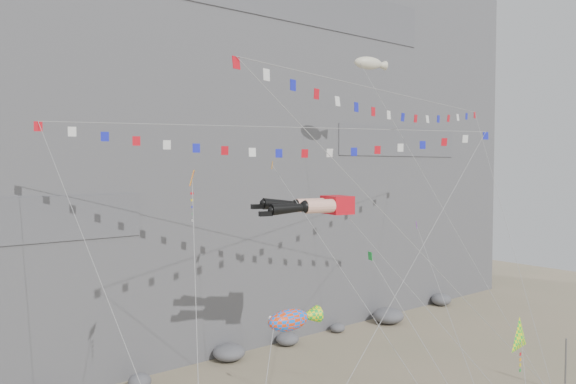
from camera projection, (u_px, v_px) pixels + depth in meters
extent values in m
cube|color=slate|center=(144.00, 69.00, 55.13)|extent=(80.00, 28.00, 50.00)
cylinder|color=slate|center=(566.00, 366.00, 38.16)|extent=(0.12, 0.12, 3.77)
cube|color=red|center=(337.00, 205.00, 36.01)|extent=(1.79, 2.20, 1.15)
cylinder|color=#F6B199|center=(319.00, 206.00, 34.72)|extent=(2.08, 1.23, 0.85)
sphere|color=black|center=(305.00, 207.00, 34.27)|extent=(0.78, 0.78, 0.78)
cone|color=black|center=(289.00, 208.00, 33.75)|extent=(2.43, 1.17, 0.80)
cube|color=black|center=(265.00, 214.00, 33.05)|extent=(0.81, 0.48, 0.28)
cylinder|color=#F6B199|center=(310.00, 205.00, 35.74)|extent=(2.08, 1.23, 0.85)
sphere|color=black|center=(297.00, 206.00, 35.30)|extent=(0.78, 0.78, 0.78)
cone|color=black|center=(280.00, 204.00, 34.76)|extent=(2.44, 1.17, 0.85)
cube|color=black|center=(257.00, 207.00, 34.05)|extent=(0.81, 0.48, 0.28)
cylinder|color=gray|center=(442.00, 326.00, 31.32)|extent=(0.03, 0.03, 19.66)
cylinder|color=gray|center=(268.00, 296.00, 27.92)|extent=(0.03, 0.03, 24.89)
cylinder|color=gray|center=(476.00, 246.00, 37.35)|extent=(0.03, 0.03, 22.94)
cylinder|color=gray|center=(198.00, 366.00, 22.47)|extent=(0.03, 0.03, 17.69)
cylinder|color=gray|center=(451.00, 215.00, 41.47)|extent=(0.03, 0.03, 27.39)
cylinder|color=gray|center=(365.00, 305.00, 31.09)|extent=(0.03, 0.03, 21.27)
cylinder|color=gray|center=(455.00, 331.00, 33.15)|extent=(0.03, 0.03, 17.31)
cylinder|color=gray|center=(438.00, 368.00, 28.03)|extent=(0.03, 0.03, 13.08)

